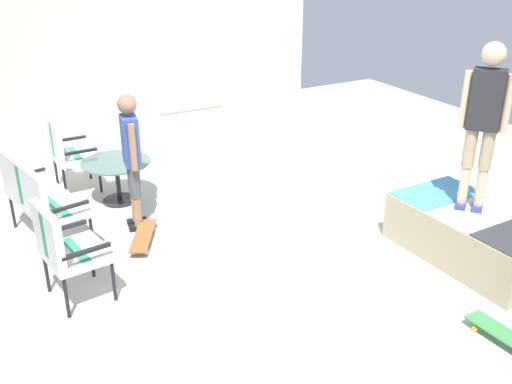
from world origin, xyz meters
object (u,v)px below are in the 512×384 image
Objects in this scene: patio_bench at (36,194)px; patio_chair_near_house at (66,149)px; person_skater at (484,114)px; patio_chair_by_wall at (63,245)px; patio_table at (117,173)px; skateboard_by_bench at (143,236)px; skateboard_spare at (508,338)px; person_watching at (131,153)px; skate_ramp at (476,234)px.

patio_chair_near_house is at bearing -25.36° from patio_bench.
patio_chair_by_wall is at bearing 73.32° from person_skater.
person_skater reaches higher than patio_table.
patio_chair_near_house is (1.34, -0.63, -0.00)m from patio_bench.
skateboard_spare is at bearing -146.97° from skateboard_by_bench.
patio_bench is at bearing 120.49° from patio_table.
skateboard_spare is (-4.56, -2.06, -0.32)m from patio_table.
patio_chair_near_house is at bearing 25.82° from skateboard_spare.
skateboard_by_bench is (-1.92, -0.38, -0.53)m from patio_chair_near_house.
person_skater is 2.21× the size of skateboard_spare.
person_watching is at bearing 178.21° from patio_table.
skate_ramp is 5.31m from patio_chair_near_house.
patio_bench is 1.48× the size of patio_table.
person_skater is at bearing -33.36° from skateboard_spare.
patio_bench is at bearing 39.09° from skateboard_spare.
patio_chair_near_house is 1.00× the size of patio_chair_by_wall.
patio_bench is 1.15m from person_watching.
skateboard_by_bench is (0.75, -1.01, -0.53)m from patio_chair_by_wall.
person_skater is (-2.39, -2.98, 0.66)m from person_watching.
person_watching is at bearing -163.03° from patio_chair_near_house.
skateboard_by_bench is (-0.58, -1.01, -0.53)m from patio_bench.
patio_chair_by_wall is at bearing 166.62° from patio_chair_near_house.
skateboard_spare is at bearing -154.18° from patio_chair_near_house.
patio_chair_by_wall is at bearing 50.90° from skateboard_spare.
patio_chair_near_house is 1.28× the size of skateboard_by_bench.
patio_table is 1.28m from skateboard_by_bench.
person_watching is at bearing -42.81° from patio_chair_by_wall.
skateboard_spare is at bearing -129.10° from patio_chair_by_wall.
skateboard_by_bench is at bearing 56.02° from skate_ramp.
patio_chair_near_house reaches higher than skateboard_by_bench.
patio_bench is at bearing 154.64° from patio_chair_near_house.
patio_table is at bearing -59.51° from patio_bench.
skate_ramp is 4.91m from patio_bench.
person_skater reaches higher than skate_ramp.
patio_bench is at bearing 60.16° from skateboard_by_bench.
person_watching is 4.38m from skateboard_spare.
skateboard_by_bench is (-1.24, 0.10, -0.32)m from patio_table.
skateboard_by_bench and skateboard_spare have the same top height.
person_watching is (-0.81, 0.03, 0.55)m from patio_table.
patio_bench is 0.75× the size of person_skater.
patio_chair_near_house reaches higher than skateboard_spare.
patio_bench is at bearing 82.10° from person_watching.
patio_bench reaches higher than skateboard_spare.
patio_table is at bearing 24.27° from skateboard_spare.
patio_bench is at bearing 0.03° from patio_chair_by_wall.
patio_chair_near_house is at bearing 16.97° from person_watching.
person_watching is 2.04× the size of skateboard_spare.
patio_bench is 1.28m from skateboard_by_bench.
person_watching is 0.97m from skateboard_by_bench.
patio_chair_by_wall is 2.28m from patio_table.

